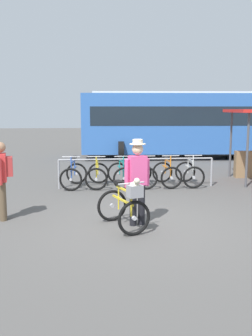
% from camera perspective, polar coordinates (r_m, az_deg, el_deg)
% --- Properties ---
extents(ground_plane, '(80.00, 80.00, 0.00)m').
position_cam_1_polar(ground_plane, '(7.72, 1.99, -8.52)').
color(ground_plane, '#514F4C').
extents(bike_rack_rail, '(4.61, 0.09, 0.88)m').
position_cam_1_polar(bike_rack_rail, '(11.18, 1.61, 0.60)').
color(bike_rack_rail, '#99999E').
rests_on(bike_rack_rail, ground).
extents(racked_bike_blue, '(0.79, 1.15, 0.97)m').
position_cam_1_polar(racked_bike_blue, '(11.34, -7.85, -1.07)').
color(racked_bike_blue, black).
rests_on(racked_bike_blue, ground).
extents(racked_bike_yellow, '(0.75, 1.16, 0.98)m').
position_cam_1_polar(racked_bike_yellow, '(11.33, -4.32, -1.02)').
color(racked_bike_yellow, black).
rests_on(racked_bike_yellow, ground).
extents(racked_bike_teal, '(0.78, 1.15, 0.97)m').
position_cam_1_polar(racked_bike_teal, '(11.37, -0.79, -0.97)').
color(racked_bike_teal, black).
rests_on(racked_bike_teal, ground).
extents(racked_bike_black, '(0.68, 1.10, 0.97)m').
position_cam_1_polar(racked_bike_black, '(11.44, 2.71, -0.91)').
color(racked_bike_black, black).
rests_on(racked_bike_black, ground).
extents(racked_bike_orange, '(0.74, 1.13, 0.97)m').
position_cam_1_polar(racked_bike_orange, '(11.56, 6.15, -0.85)').
color(racked_bike_orange, black).
rests_on(racked_bike_orange, ground).
extents(racked_bike_white, '(0.67, 1.11, 0.97)m').
position_cam_1_polar(racked_bike_white, '(11.72, 9.50, -0.79)').
color(racked_bike_white, black).
rests_on(racked_bike_white, ground).
extents(featured_bicycle, '(0.99, 1.26, 1.09)m').
position_cam_1_polar(featured_bicycle, '(7.29, -0.12, -5.60)').
color(featured_bicycle, black).
rests_on(featured_bicycle, ground).
extents(person_with_featured_bike, '(0.51, 0.32, 1.72)m').
position_cam_1_polar(person_with_featured_bike, '(7.49, 1.73, -1.59)').
color(person_with_featured_bike, black).
rests_on(person_with_featured_bike, ground).
extents(pedestrian_with_backpack, '(0.38, 0.52, 1.64)m').
position_cam_1_polar(pedestrian_with_backpack, '(8.27, -18.05, -1.10)').
color(pedestrian_with_backpack, brown).
rests_on(pedestrian_with_backpack, ground).
extents(bus_distant, '(10.11, 3.74, 3.08)m').
position_cam_1_polar(bus_distant, '(18.30, 9.45, 6.96)').
color(bus_distant, '#3366B7').
rests_on(bus_distant, ground).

